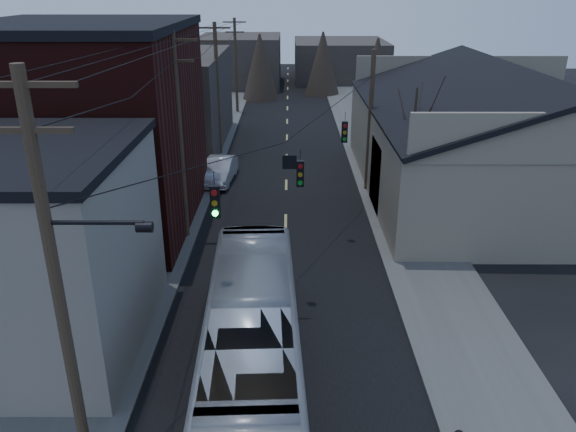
# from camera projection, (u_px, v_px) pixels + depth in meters

# --- Properties ---
(road_surface) EXTENTS (9.00, 110.00, 0.02)m
(road_surface) POSITION_uv_depth(u_px,v_px,m) (286.00, 166.00, 39.61)
(road_surface) COLOR black
(road_surface) RESTS_ON ground
(sidewalk_left) EXTENTS (4.00, 110.00, 0.12)m
(sidewalk_left) POSITION_uv_depth(u_px,v_px,m) (195.00, 165.00, 39.60)
(sidewalk_left) COLOR #474744
(sidewalk_left) RESTS_ON ground
(sidewalk_right) EXTENTS (4.00, 110.00, 0.12)m
(sidewalk_right) POSITION_uv_depth(u_px,v_px,m) (378.00, 165.00, 39.57)
(sidewalk_right) COLOR #474744
(sidewalk_right) RESTS_ON ground
(building_clapboard) EXTENTS (8.00, 8.00, 7.00)m
(building_clapboard) POSITION_uv_depth(u_px,v_px,m) (17.00, 253.00, 18.88)
(building_clapboard) COLOR gray
(building_clapboard) RESTS_ON ground
(building_brick) EXTENTS (10.00, 12.00, 10.00)m
(building_brick) POSITION_uv_depth(u_px,v_px,m) (89.00, 131.00, 28.48)
(building_brick) COLOR black
(building_brick) RESTS_ON ground
(building_left_far) EXTENTS (9.00, 14.00, 7.00)m
(building_left_far) POSITION_uv_depth(u_px,v_px,m) (165.00, 100.00, 43.84)
(building_left_far) COLOR #38312D
(building_left_far) RESTS_ON ground
(warehouse) EXTENTS (16.16, 20.60, 7.73)m
(warehouse) POSITION_uv_depth(u_px,v_px,m) (501.00, 148.00, 33.93)
(warehouse) COLOR #81715D
(warehouse) RESTS_ON ground
(building_far_left) EXTENTS (10.00, 12.00, 6.00)m
(building_far_left) POSITION_uv_depth(u_px,v_px,m) (240.00, 60.00, 70.82)
(building_far_left) COLOR #38312D
(building_far_left) RESTS_ON ground
(building_far_right) EXTENTS (12.00, 14.00, 5.00)m
(building_far_right) POSITION_uv_depth(u_px,v_px,m) (340.00, 60.00, 75.61)
(building_far_right) COLOR #38312D
(building_far_right) RESTS_ON ground
(bare_tree) EXTENTS (0.40, 0.40, 7.20)m
(bare_tree) POSITION_uv_depth(u_px,v_px,m) (411.00, 158.00, 28.98)
(bare_tree) COLOR black
(bare_tree) RESTS_ON ground
(utility_lines) EXTENTS (11.24, 45.28, 10.50)m
(utility_lines) POSITION_uv_depth(u_px,v_px,m) (232.00, 114.00, 32.31)
(utility_lines) COLOR #382B1E
(utility_lines) RESTS_ON ground
(bus) EXTENTS (3.28, 12.00, 3.31)m
(bus) POSITION_uv_depth(u_px,v_px,m) (252.00, 339.00, 17.49)
(bus) COLOR #9FA3AA
(bus) RESTS_ON ground
(parked_car) EXTENTS (2.00, 4.81, 1.55)m
(parked_car) POSITION_uv_depth(u_px,v_px,m) (220.00, 170.00, 36.22)
(parked_car) COLOR #ABACB2
(parked_car) RESTS_ON ground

